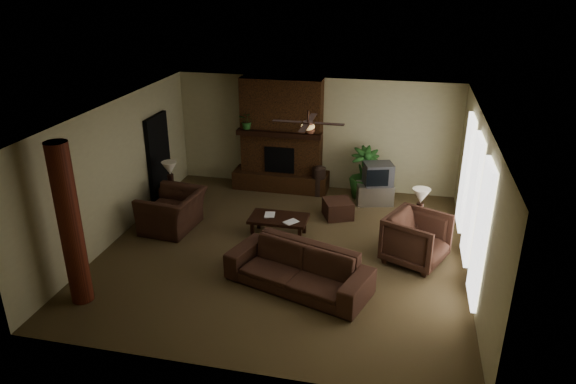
% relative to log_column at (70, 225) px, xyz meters
% --- Properties ---
extents(room_shell, '(7.00, 7.00, 7.00)m').
position_rel_log_column_xyz_m(room_shell, '(2.95, 2.40, 0.00)').
color(room_shell, brown).
rests_on(room_shell, ground).
extents(fireplace, '(2.40, 0.70, 2.80)m').
position_rel_log_column_xyz_m(fireplace, '(2.15, 5.62, -0.24)').
color(fireplace, '#4B2A14').
rests_on(fireplace, ground).
extents(windows, '(0.08, 3.65, 2.35)m').
position_rel_log_column_xyz_m(windows, '(6.40, 2.60, -0.05)').
color(windows, white).
rests_on(windows, ground).
extents(log_column, '(0.36, 0.36, 2.80)m').
position_rel_log_column_xyz_m(log_column, '(0.00, 0.00, 0.00)').
color(log_column, maroon).
rests_on(log_column, ground).
extents(doorway, '(0.10, 1.00, 2.10)m').
position_rel_log_column_xyz_m(doorway, '(-0.49, 4.20, -0.35)').
color(doorway, black).
rests_on(doorway, ground).
extents(ceiling_fan, '(1.35, 1.35, 0.37)m').
position_rel_log_column_xyz_m(ceiling_fan, '(3.35, 2.70, 1.13)').
color(ceiling_fan, '#311D15').
rests_on(ceiling_fan, ceiling).
extents(sofa, '(2.64, 1.51, 0.99)m').
position_rel_log_column_xyz_m(sofa, '(3.50, 1.18, -0.90)').
color(sofa, '#3D241A').
rests_on(sofa, ground).
extents(armchair_left, '(0.94, 1.34, 1.11)m').
position_rel_log_column_xyz_m(armchair_left, '(0.41, 2.83, -0.84)').
color(armchair_left, '#3D241A').
rests_on(armchair_left, ground).
extents(armchair_right, '(1.31, 1.34, 1.06)m').
position_rel_log_column_xyz_m(armchair_right, '(5.50, 2.52, -0.87)').
color(armchair_right, '#3D241A').
rests_on(armchair_right, ground).
extents(coffee_table, '(1.20, 0.70, 0.43)m').
position_rel_log_column_xyz_m(coffee_table, '(2.71, 2.99, -1.03)').
color(coffee_table, black).
rests_on(coffee_table, ground).
extents(ottoman, '(0.79, 0.79, 0.40)m').
position_rel_log_column_xyz_m(ottoman, '(3.80, 4.18, -1.20)').
color(ottoman, '#3D241A').
rests_on(ottoman, ground).
extents(tv_stand, '(0.94, 0.68, 0.50)m').
position_rel_log_column_xyz_m(tv_stand, '(4.55, 5.13, -1.15)').
color(tv_stand, '#B0B0B3').
rests_on(tv_stand, ground).
extents(tv, '(0.77, 0.69, 0.52)m').
position_rel_log_column_xyz_m(tv, '(4.60, 5.09, -0.64)').
color(tv, '#3D3C3F').
rests_on(tv, tv_stand).
extents(floor_vase, '(0.34, 0.34, 0.77)m').
position_rel_log_column_xyz_m(floor_vase, '(3.16, 5.36, -0.97)').
color(floor_vase, black).
rests_on(floor_vase, ground).
extents(floor_plant, '(1.07, 1.43, 0.71)m').
position_rel_log_column_xyz_m(floor_plant, '(4.26, 5.39, -1.04)').
color(floor_plant, '#275723').
rests_on(floor_plant, ground).
extents(side_table_left, '(0.66, 0.66, 0.55)m').
position_rel_log_column_xyz_m(side_table_left, '(0.04, 3.74, -1.12)').
color(side_table_left, black).
rests_on(side_table_left, ground).
extents(lamp_left, '(0.46, 0.46, 0.65)m').
position_rel_log_column_xyz_m(lamp_left, '(0.02, 3.68, -0.40)').
color(lamp_left, '#311D15').
rests_on(lamp_left, side_table_left).
extents(side_table_right, '(0.65, 0.65, 0.55)m').
position_rel_log_column_xyz_m(side_table_right, '(5.57, 3.27, -1.12)').
color(side_table_right, black).
rests_on(side_table_right, ground).
extents(lamp_right, '(0.42, 0.42, 0.65)m').
position_rel_log_column_xyz_m(lamp_right, '(5.54, 3.29, -0.40)').
color(lamp_right, '#311D15').
rests_on(lamp_right, side_table_right).
extents(mantel_plant, '(0.48, 0.51, 0.33)m').
position_rel_log_column_xyz_m(mantel_plant, '(1.35, 5.41, 0.32)').
color(mantel_plant, '#275723').
rests_on(mantel_plant, fireplace).
extents(mantel_vase, '(0.24, 0.25, 0.22)m').
position_rel_log_column_xyz_m(mantel_vase, '(2.93, 5.35, 0.27)').
color(mantel_vase, brown).
rests_on(mantel_vase, fireplace).
extents(book_a, '(0.22, 0.06, 0.29)m').
position_rel_log_column_xyz_m(book_a, '(2.40, 3.01, -0.83)').
color(book_a, '#999999').
rests_on(book_a, coffee_table).
extents(book_b, '(0.18, 0.15, 0.29)m').
position_rel_log_column_xyz_m(book_b, '(2.93, 2.87, -0.82)').
color(book_b, '#999999').
rests_on(book_b, coffee_table).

